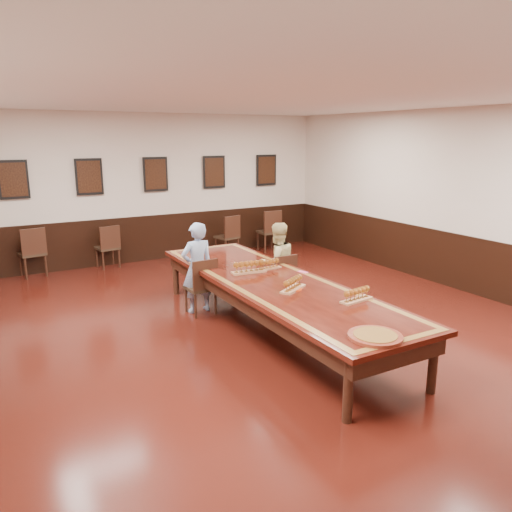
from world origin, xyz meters
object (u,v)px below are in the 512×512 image
spare_chair_a (32,252)px  carved_platter (375,336)px  spare_chair_d (269,230)px  conference_table (274,290)px  person_man (197,268)px  person_woman (277,264)px  chair_man (200,286)px  chair_woman (280,279)px  spare_chair_c (227,236)px  spare_chair_b (107,246)px

spare_chair_a → carved_platter: (2.45, -7.04, 0.28)m
spare_chair_d → conference_table: size_ratio=0.20×
spare_chair_a → person_man: 4.06m
spare_chair_a → spare_chair_d: bearing=166.6°
person_woman → chair_man: bearing=-6.3°
chair_man → spare_chair_a: spare_chair_a is taller
chair_man → carved_platter: bearing=94.2°
chair_woman → person_man: size_ratio=0.61×
spare_chair_c → spare_chair_d: 1.12m
spare_chair_a → chair_man: bearing=109.8°
chair_woman → spare_chair_a: size_ratio=0.88×
chair_man → person_woman: person_woman is taller
carved_platter → chair_man: bearing=96.8°
spare_chair_c → carved_platter: 6.91m
spare_chair_b → spare_chair_d: bearing=167.1°
chair_man → conference_table: chair_man is taller
chair_woman → person_woman: 0.26m
spare_chair_d → spare_chair_c: bearing=2.7°
spare_chair_b → spare_chair_c: (2.65, -0.29, 0.02)m
spare_chair_a → carved_platter: bearing=99.5°
chair_woman → person_man: person_man is taller
chair_man → person_man: bearing=-90.0°
spare_chair_d → person_woman: (-1.89, -3.43, 0.18)m
carved_platter → spare_chair_b: bearing=98.1°
spare_chair_a → spare_chair_c: (4.11, -0.34, -0.02)m
person_woman → carved_platter: person_woman is taller
chair_man → spare_chair_d: 4.56m
person_woman → spare_chair_d: bearing=-117.7°
chair_woman → spare_chair_b: bearing=-62.7°
person_man → person_woman: person_man is taller
person_man → conference_table: size_ratio=0.29×
chair_man → spare_chair_b: (-0.59, 3.56, 0.01)m
chair_man → chair_woman: 1.32m
chair_woman → spare_chair_c: 3.61m
spare_chair_d → person_man: 4.50m
chair_man → conference_table: 1.36m
spare_chair_a → spare_chair_b: spare_chair_a is taller
spare_chair_b → carved_platter: spare_chair_b is taller
person_man → person_woman: 1.33m
spare_chair_a → person_woman: size_ratio=0.73×
spare_chair_b → spare_chair_d: size_ratio=0.91×
spare_chair_b → conference_table: 4.92m
spare_chair_d → person_woman: 3.92m
chair_man → chair_woman: (1.29, -0.26, -0.02)m
spare_chair_a → spare_chair_c: 4.12m
spare_chair_d → person_man: size_ratio=0.70×
spare_chair_b → person_man: person_man is taller
person_man → carved_platter: (0.41, -3.53, 0.06)m
spare_chair_d → person_woman: person_woman is taller
spare_chair_b → spare_chair_d: 3.78m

